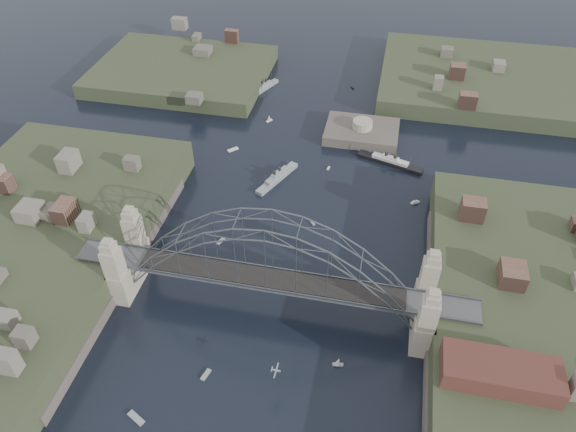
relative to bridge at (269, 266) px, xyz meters
The scene contains 24 objects.
ground 12.32m from the bridge, ahead, with size 500.00×500.00×0.00m, color black.
bridge is the anchor object (origin of this frame).
shore_west 58.25m from the bridge, behind, with size 50.50×90.00×12.00m.
shore_east 58.25m from the bridge, ahead, with size 50.50×90.00×12.00m.
headland_nw 110.41m from the bridge, 120.07° to the left, with size 60.00×45.00×9.00m, color #343D24.
headland_ne 121.38m from the bridge, 65.56° to the left, with size 70.00×55.00×9.50m, color #343D24.
fort_island 72.14m from the bridge, 80.27° to the left, with size 22.00×16.00×9.40m.
wharf_shed 46.23m from the bridge, 17.65° to the right, with size 20.00×8.00×4.00m, color #592D26.
naval_cruiser_near 45.46m from the bridge, 100.98° to the left, with size 8.79×16.10×4.99m.
naval_cruiser_far 96.40m from the bridge, 104.62° to the left, with size 7.41×13.36×4.66m.
ocean_liner 62.23m from the bridge, 69.42° to the left, with size 19.12×8.25×4.72m.
aeroplane 21.01m from the bridge, 74.02° to the right, with size 1.70×3.21×0.47m.
small_boat_a 26.23m from the bridge, 134.75° to the left, with size 1.79×2.73×0.45m.
small_boat_b 30.48m from the bridge, 81.32° to the left, with size 1.66×1.82×0.45m.
small_boat_c 24.18m from the bridge, 113.11° to the right, with size 1.56×2.78×0.45m.
small_boat_d 51.71m from the bridge, 54.48° to the left, with size 2.42×1.89×1.43m.
small_boat_e 61.09m from the bridge, 114.12° to the left, with size 3.14×3.09×0.45m.
small_boat_f 52.87m from the bridge, 84.78° to the left, with size 0.75×1.67×0.45m.
small_boat_h 75.52m from the bridge, 103.70° to the left, with size 1.84×2.33×2.38m.
small_boat_i 37.15m from the bridge, 15.38° to the left, with size 2.82×1.56×0.45m.
small_boat_j 37.00m from the bridge, 120.29° to the right, with size 3.75×2.68×0.45m.
small_boat_k 100.77m from the bridge, 86.75° to the left, with size 1.39×1.65×0.45m.
small_boat_l 58.26m from the bridge, 143.23° to the left, with size 1.86×2.74×0.45m.
small_boat_m 23.03m from the bridge, 36.04° to the right, with size 2.16×1.18×2.38m.
Camera 1 is at (18.97, -71.77, 91.03)m, focal length 33.64 mm.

